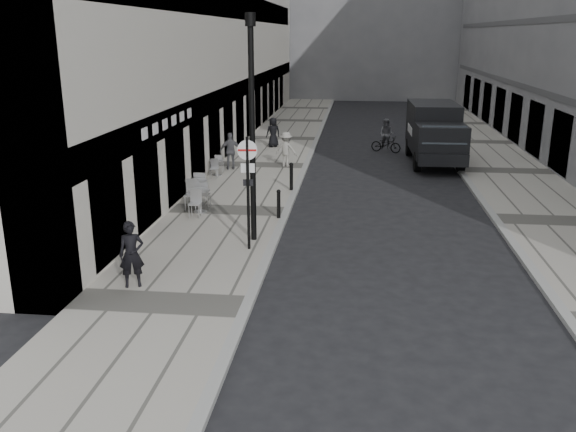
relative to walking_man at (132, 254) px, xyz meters
name	(u,v)px	position (x,y,z in m)	size (l,w,h in m)	color
ground	(219,376)	(2.90, -3.53, -0.93)	(120.00, 120.00, 0.00)	black
sidewalk	(263,166)	(0.90, 14.47, -0.87)	(4.00, 60.00, 0.12)	gray
far_sidewalk	(506,172)	(11.90, 14.47, -0.87)	(4.00, 60.00, 0.12)	gray
walking_man	(132,254)	(0.00, 0.00, 0.00)	(0.59, 0.39, 1.62)	black
sign_post	(248,178)	(2.30, 2.96, 1.24)	(0.55, 0.11, 3.20)	black
lamppost	(252,119)	(2.30, 3.78, 2.75)	(0.29, 0.29, 6.40)	black
bollard_near	(291,177)	(2.75, 9.85, -0.31)	(0.13, 0.13, 1.01)	black
bollard_far	(279,205)	(2.75, 6.03, -0.36)	(0.12, 0.12, 0.90)	black
panel_van	(434,130)	(8.90, 16.45, 0.64)	(2.32, 5.96, 2.78)	black
cyclist	(386,139)	(6.76, 18.90, -0.25)	(1.72, 1.16, 1.75)	black
pedestrian_a	(231,151)	(-0.35, 13.31, 0.02)	(0.97, 0.40, 1.65)	#58585D
pedestrian_b	(286,149)	(2.03, 14.23, -0.02)	(1.02, 0.59, 1.58)	#9C9990
pedestrian_c	(273,132)	(0.75, 19.17, -0.02)	(0.77, 0.50, 1.58)	black
cafe_table_near	(196,190)	(-0.38, 7.41, -0.29)	(0.80, 1.81, 1.03)	silver
cafe_table_mid	(200,199)	(-0.01, 6.42, -0.34)	(0.72, 1.63, 0.93)	silver
cafe_table_far	(217,166)	(-0.70, 11.98, -0.40)	(0.63, 1.42, 0.81)	silver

